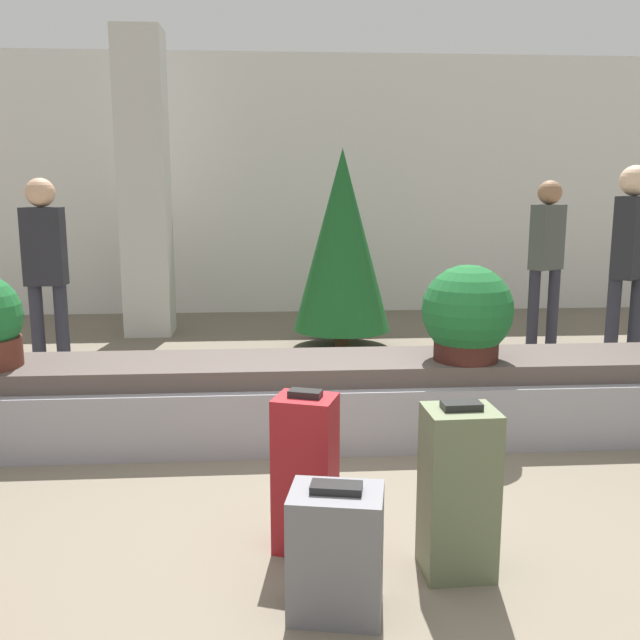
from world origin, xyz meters
TOP-DOWN VIEW (x-y plane):
  - ground_plane at (0.00, 0.00)m, footprint 18.00×18.00m
  - back_wall at (0.00, 6.12)m, footprint 18.00×0.06m
  - carousel at (0.00, 1.43)m, footprint 6.75×0.78m
  - pillar at (-1.63, 4.84)m, footprint 0.49×0.49m
  - suitcase_1 at (-0.08, -0.51)m, footprint 0.39×0.33m
  - suitcase_2 at (-0.17, -0.02)m, footprint 0.31×0.29m
  - suitcase_3 at (0.45, -0.26)m, footprint 0.30×0.26m
  - potted_plant_0 at (0.92, 1.33)m, footprint 0.57×0.57m
  - traveler_0 at (2.65, 2.68)m, footprint 0.36×0.34m
  - traveler_1 at (-2.15, 2.98)m, footprint 0.32×0.23m
  - traveler_2 at (2.40, 3.81)m, footprint 0.37×0.32m
  - decorated_tree at (0.41, 4.04)m, footprint 0.97×0.97m

SIDE VIEW (x-z plane):
  - ground_plane at x=0.00m, z-range 0.00..0.00m
  - suitcase_1 at x=-0.08m, z-range -0.01..0.51m
  - carousel at x=0.00m, z-range -0.01..0.51m
  - suitcase_2 at x=-0.17m, z-range -0.01..0.73m
  - suitcase_3 at x=0.45m, z-range -0.01..0.74m
  - potted_plant_0 at x=0.92m, z-range 0.51..1.12m
  - traveler_2 at x=2.40m, z-range 0.16..1.82m
  - traveler_1 at x=-2.15m, z-range 0.16..1.83m
  - decorated_tree at x=0.41m, z-range 0.09..2.05m
  - traveler_0 at x=2.65m, z-range 0.19..1.96m
  - back_wall at x=0.00m, z-range 0.00..3.20m
  - pillar at x=-1.63m, z-range 0.00..3.20m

